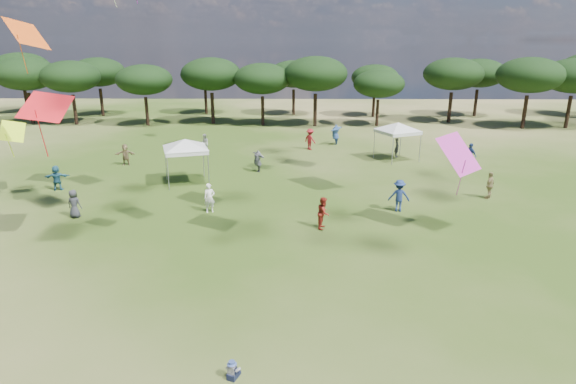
% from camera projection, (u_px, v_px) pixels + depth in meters
% --- Properties ---
extents(tree_line, '(108.78, 17.63, 7.77)m').
position_uv_depth(tree_line, '(307.00, 74.00, 55.13)').
color(tree_line, black).
rests_on(tree_line, ground).
extents(tent_left, '(5.27, 5.27, 3.30)m').
position_uv_depth(tent_left, '(185.00, 141.00, 31.41)').
color(tent_left, gray).
rests_on(tent_left, ground).
extents(tent_right, '(5.07, 5.07, 3.29)m').
position_uv_depth(tent_right, '(398.00, 124.00, 37.73)').
color(tent_right, gray).
rests_on(tent_right, ground).
extents(toddler, '(0.44, 0.48, 0.59)m').
position_uv_depth(toddler, '(233.00, 371.00, 13.57)').
color(toddler, '#151B31').
rests_on(toddler, ground).
extents(festival_crowd, '(29.55, 22.19, 1.86)m').
position_uv_depth(festival_crowd, '(287.00, 159.00, 35.28)').
color(festival_crowd, navy).
rests_on(festival_crowd, ground).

